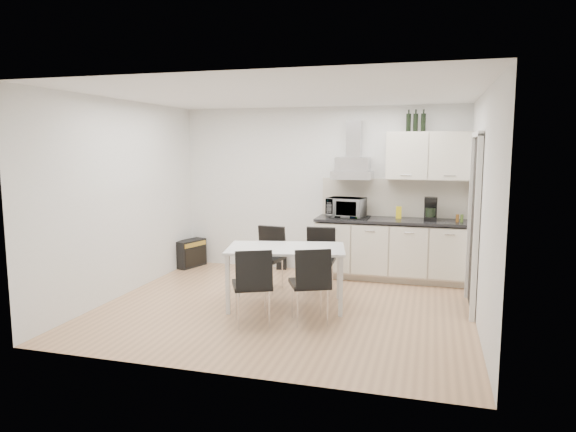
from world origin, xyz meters
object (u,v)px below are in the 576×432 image
Objects in this scene: dining_table at (286,253)px; chair_near_left at (252,286)px; guitar_amp at (190,253)px; kitchenette at (393,225)px; chair_far_left at (266,259)px; chair_near_right at (310,284)px; floor_speaker at (282,261)px; chair_far_right at (319,261)px.

chair_near_left is at bearing -116.05° from dining_table.
guitar_amp is at bearing 103.29° from chair_near_left.
kitchenette is 2.01m from chair_far_left.
chair_far_left is at bearing -146.56° from kitchenette.
chair_near_left is at bearing 108.68° from chair_far_left.
kitchenette is 2.86× the size of chair_near_right.
chair_near_left is at bearing 175.92° from chair_near_right.
dining_table reaches higher than guitar_amp.
dining_table is 2.70m from guitar_amp.
guitar_amp is at bearing -178.53° from kitchenette.
chair_near_right is 3.29× the size of floor_speaker.
guitar_amp is (-3.30, -0.08, -0.60)m from kitchenette.
dining_table is 2.69× the size of guitar_amp.
guitar_amp is (-1.66, 1.00, -0.21)m from chair_far_left.
dining_table is 0.80m from chair_far_left.
kitchenette is 1.41m from chair_far_right.
kitchenette is 2.86× the size of chair_near_left.
chair_near_right is at bearing 94.34° from chair_far_right.
kitchenette is 1.60× the size of dining_table.
guitar_amp is 1.53m from floor_speaker.
chair_near_left is 1.50× the size of guitar_amp.
kitchenette reaches higher than chair_near_left.
chair_far_left is (-0.46, 0.62, -0.23)m from dining_table.
kitchenette reaches higher than floor_speaker.
chair_far_right is at bearing -2.96° from guitar_amp.
dining_table is at bearing -19.35° from guitar_amp.
guitar_amp is 2.19× the size of floor_speaker.
dining_table is at bearing 134.00° from chair_far_left.
chair_far_right is 1.00× the size of chair_near_left.
kitchenette is 4.31× the size of guitar_amp.
guitar_amp is (-1.93, 2.35, -0.21)m from chair_near_left.
chair_far_right is (0.72, 0.09, 0.00)m from chair_far_left.
floor_speaker is (-0.42, 2.60, -0.31)m from chair_near_left.
dining_table is (-1.18, -1.70, -0.16)m from kitchenette.
floor_speaker is at bearing -56.16° from chair_far_right.
chair_near_right is at bearing -79.41° from floor_speaker.
chair_far_left is at bearing -96.16° from floor_speaker.
chair_far_right reaches higher than dining_table.
chair_near_right is (0.61, 0.23, 0.00)m from chair_near_left.
dining_table is at bearing 49.68° from chair_near_left.
chair_far_right and chair_near_right have the same top height.
floor_speaker is at bearing 174.72° from kitchenette.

